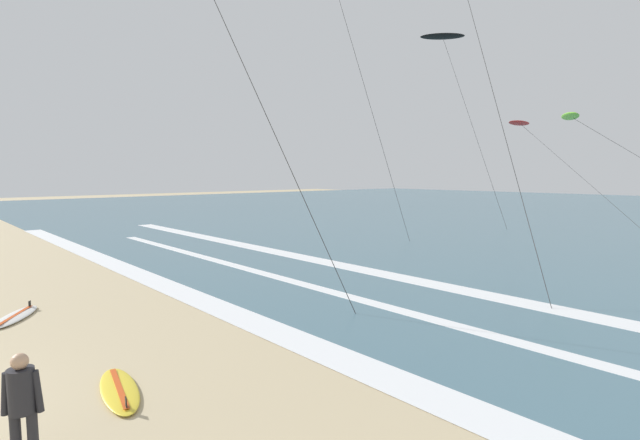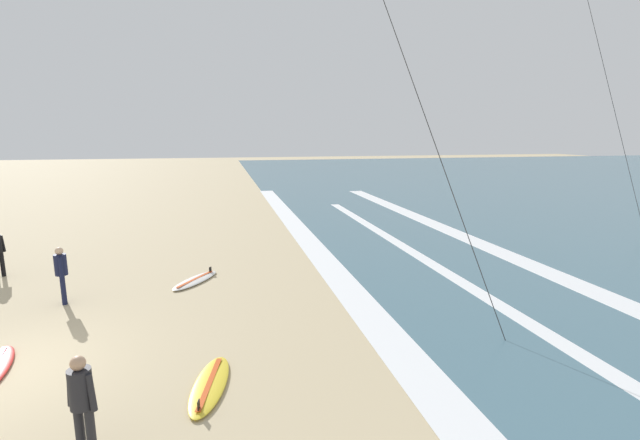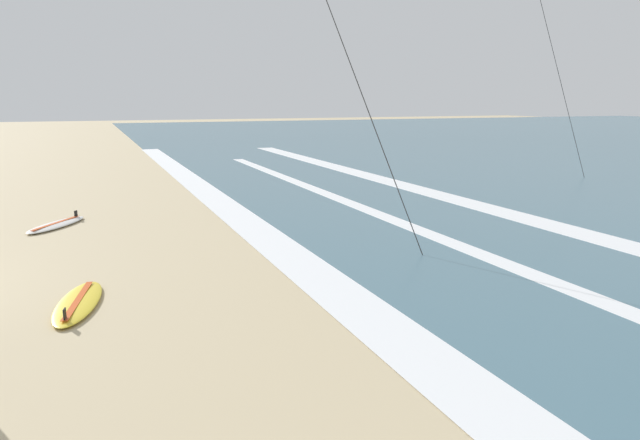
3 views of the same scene
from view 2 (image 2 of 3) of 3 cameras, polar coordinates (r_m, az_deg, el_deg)
wave_foam_shoreline at (r=11.76m, az=6.60°, el=-12.22°), size 52.45×1.01×0.01m
wave_foam_mid_break at (r=13.14m, az=22.62°, el=-10.48°), size 36.83×0.51×0.01m
wave_foam_outer_break at (r=15.16m, az=33.63°, el=-8.66°), size 49.97×1.01×0.01m
surfer_left_far at (r=7.59m, az=-28.01°, el=-19.36°), size 0.33×0.48×1.60m
surfer_background_far at (r=14.20m, az=-30.02°, el=-5.53°), size 0.51×0.32×1.60m
surfboard_right_spare at (r=14.89m, az=-15.54°, el=-7.38°), size 2.08×1.66×0.25m
surfboard_near_water at (r=9.09m, az=-13.83°, el=-19.66°), size 2.18×1.00×0.25m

